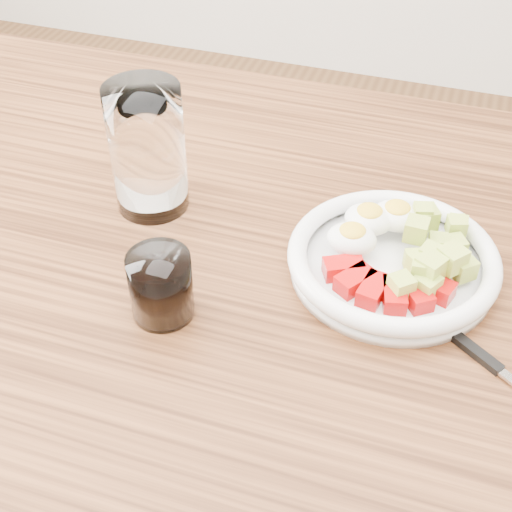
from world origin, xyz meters
The scene contains 5 objects.
dining_table centered at (0.00, 0.00, 0.67)m, with size 1.50×0.90×0.77m.
bowl centered at (0.12, 0.06, 0.79)m, with size 0.22×0.22×0.06m.
fork centered at (0.23, -0.03, 0.77)m, with size 0.15×0.11×0.01m.
water_glass centered at (-0.17, 0.09, 0.85)m, with size 0.09×0.09×0.15m, color white.
coffee_glass centered at (-0.08, -0.07, 0.81)m, with size 0.06×0.06×0.07m.
Camera 1 is at (0.16, -0.51, 1.29)m, focal length 50.00 mm.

